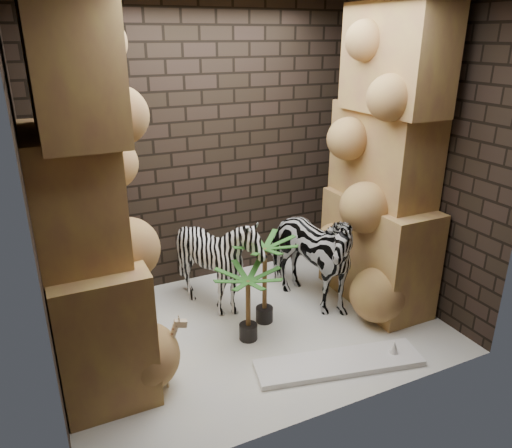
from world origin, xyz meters
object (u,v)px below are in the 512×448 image
zebra_left (218,266)px  palm_back (248,306)px  zebra_right (307,246)px  palm_front (265,281)px  surfboard (339,363)px  giraffe_toy (155,353)px

zebra_left → palm_back: (0.05, -0.60, -0.14)m
zebra_right → zebra_left: (-0.85, 0.27, -0.17)m
palm_front → zebra_left: bearing=129.1°
surfboard → palm_front: bearing=119.2°
zebra_right → giraffe_toy: bearing=-175.2°
palm_front → zebra_right: bearing=13.1°
surfboard → palm_back: bearing=140.4°
zebra_right → surfboard: bearing=-119.1°
zebra_left → surfboard: bearing=-45.3°
zebra_right → palm_back: (-0.80, -0.33, -0.31)m
zebra_left → surfboard: zebra_left is taller
zebra_right → zebra_left: zebra_right is taller
palm_front → surfboard: 1.03m
zebra_right → zebra_left: size_ratio=1.22×
zebra_right → palm_front: (-0.53, -0.12, -0.22)m
palm_front → palm_back: (-0.27, -0.21, -0.09)m
zebra_left → zebra_right: bearing=2.5°
palm_front → palm_back: palm_front is taller
zebra_left → palm_back: size_ratio=1.54×
palm_front → surfboard: palm_front is taller
zebra_right → giraffe_toy: zebra_right is taller
zebra_right → palm_front: bearing=178.3°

